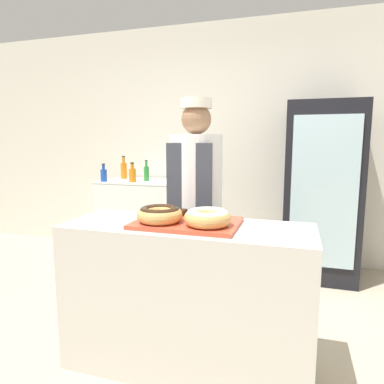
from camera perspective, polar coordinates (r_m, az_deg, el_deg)
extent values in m
plane|color=#B7A88E|center=(2.37, -0.79, -26.72)|extent=(14.00, 14.00, 0.00)
cube|color=silver|center=(4.02, 8.60, 8.11)|extent=(8.00, 0.06, 2.70)
cube|color=beige|center=(2.15, -0.82, -17.04)|extent=(1.45, 0.54, 0.88)
cube|color=#D84C33|center=(2.00, -0.85, -5.18)|extent=(0.60, 0.42, 0.02)
torus|color=tan|center=(1.97, -5.40, -3.83)|extent=(0.26, 0.26, 0.08)
torus|color=#331E0F|center=(1.96, -5.41, -3.19)|extent=(0.23, 0.23, 0.05)
torus|color=tan|center=(1.88, 2.62, -4.38)|extent=(0.26, 0.26, 0.08)
torus|color=white|center=(1.88, 2.62, -3.71)|extent=(0.23, 0.23, 0.05)
cube|color=black|center=(2.16, -2.22, -3.36)|extent=(0.09, 0.09, 0.03)
cube|color=black|center=(2.10, 3.10, -3.70)|extent=(0.09, 0.09, 0.03)
cylinder|color=#4C4C51|center=(2.72, 0.67, -12.26)|extent=(0.28, 0.28, 0.81)
cylinder|color=white|center=(2.56, 0.70, 2.75)|extent=(0.39, 0.39, 0.61)
cube|color=#383D47|center=(2.46, -0.50, -6.83)|extent=(0.33, 0.02, 1.27)
sphere|color=#936B4C|center=(2.55, 0.72, 12.03)|extent=(0.22, 0.22, 0.22)
cylinder|color=white|center=(2.56, 0.72, 14.54)|extent=(0.23, 0.23, 0.07)
cube|color=black|center=(3.64, 20.74, 0.05)|extent=(0.70, 0.63, 1.74)
cube|color=silver|center=(3.32, 21.11, -0.13)|extent=(0.58, 0.02, 1.39)
cube|color=white|center=(4.09, -8.38, -4.45)|extent=(0.88, 0.63, 0.92)
cube|color=gray|center=(4.02, -8.52, 1.67)|extent=(0.88, 0.63, 0.01)
cylinder|color=orange|center=(3.85, -9.89, 2.74)|extent=(0.08, 0.08, 0.15)
cylinder|color=orange|center=(3.84, -9.93, 4.24)|extent=(0.04, 0.04, 0.06)
cylinder|color=black|center=(3.84, -9.94, 4.77)|extent=(0.04, 0.04, 0.01)
cylinder|color=#2D8C38|center=(3.94, -7.60, 3.03)|extent=(0.06, 0.06, 0.16)
cylinder|color=#2D8C38|center=(3.93, -7.63, 4.67)|extent=(0.03, 0.03, 0.06)
cylinder|color=black|center=(3.93, -7.64, 5.21)|extent=(0.03, 0.03, 0.01)
cylinder|color=#1E4CB2|center=(3.97, -14.49, 2.68)|extent=(0.07, 0.07, 0.14)
cylinder|color=#1E4CB2|center=(3.96, -14.54, 4.04)|extent=(0.03, 0.03, 0.05)
cylinder|color=black|center=(3.96, -14.56, 4.52)|extent=(0.04, 0.04, 0.01)
cylinder|color=orange|center=(4.22, -11.29, 3.46)|extent=(0.08, 0.08, 0.19)
cylinder|color=orange|center=(4.21, -11.34, 5.22)|extent=(0.03, 0.03, 0.07)
cylinder|color=black|center=(4.21, -11.36, 5.81)|extent=(0.04, 0.04, 0.01)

